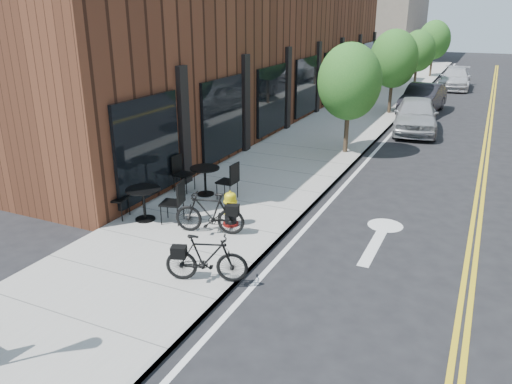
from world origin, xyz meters
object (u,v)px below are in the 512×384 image
Objects in this scene: bistro_set_b at (144,200)px; parked_car_b at (423,99)px; bicycle_right at (206,258)px; fire_hydrant at (230,209)px; parked_car_a at (416,115)px; bicycle_left at (209,213)px; parked_car_c at (455,79)px; bistro_set_c at (205,177)px.

parked_car_b reaches higher than bistro_set_b.
bistro_set_b is at bearing 36.76° from bicycle_right.
parked_car_a reaches higher than fire_hydrant.
fire_hydrant is at bearing -1.63° from bicycle_right.
bicycle_left is at bearing -109.28° from parked_car_a.
parked_car_a is at bearing -25.89° from bicycle_right.
bicycle_right is at bearing -46.97° from bistro_set_b.
bistro_set_b is at bearing -174.31° from fire_hydrant.
parked_car_b reaches higher than bicycle_right.
parked_car_c is at bearing 90.57° from parked_car_b.
bicycle_left is 2.54m from bistro_set_c.
parked_car_a reaches higher than parked_car_b.
bicycle_left is 0.82× the size of bistro_set_b.
bicycle_left is at bearing -98.19° from parked_car_c.
bicycle_left is 1.04× the size of bicycle_right.
bistro_set_b is 0.43× the size of parked_car_c.
fire_hydrant is at bearing 3.13° from bistro_set_b.
parked_car_b reaches higher than bicycle_left.
bistro_set_b is at bearing -98.02° from parked_car_b.
fire_hydrant is 0.45× the size of bistro_set_c.
bistro_set_b is 2.19m from bistro_set_c.
parked_car_a is at bearing -80.69° from parked_car_b.
bistro_set_b reaches higher than bicycle_left.
bistro_set_b is 0.46× the size of parked_car_a.
bicycle_left is 2.17m from bicycle_right.
bicycle_right is at bearing -103.86° from parked_car_a.
bicycle_right is 0.79× the size of bistro_set_b.
parked_car_b is (3.70, 15.21, 0.09)m from bistro_set_c.
parked_car_c is at bearing 66.13° from bistro_set_b.
parked_car_a is (2.63, 12.83, 0.13)m from bicycle_left.
parked_car_b reaches higher than parked_car_c.
fire_hydrant is at bearing 144.93° from bicycle_left.
parked_car_a is (4.01, 10.70, 0.11)m from bistro_set_c.
parked_car_b is at bearing -23.53° from bicycle_right.
bistro_set_b is at bearing -101.98° from parked_car_c.
bicycle_left is 0.35× the size of parked_car_c.
bistro_set_b reaches higher than bistro_set_c.
fire_hydrant is at bearing -108.82° from parked_car_a.
parked_car_c is at bearing 72.81° from fire_hydrant.
bicycle_left is 1.81m from bistro_set_b.
bistro_set_c is 11.42m from parked_car_a.
bicycle_right is (1.04, -1.90, -0.02)m from bicycle_left.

